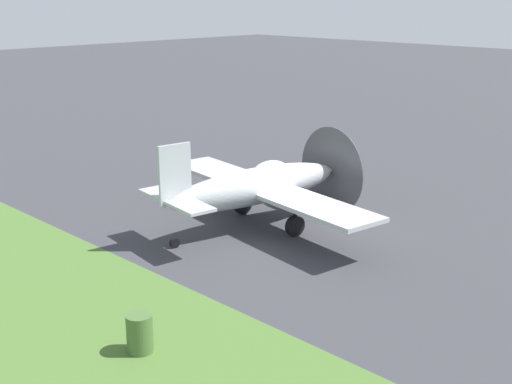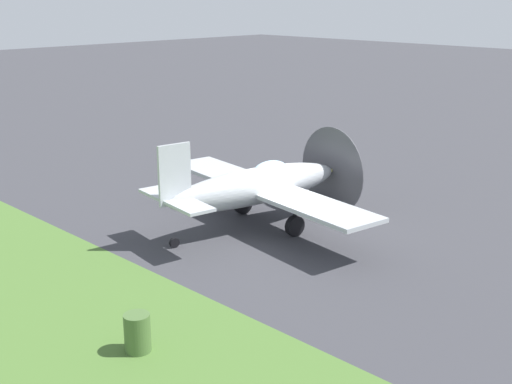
{
  "view_description": "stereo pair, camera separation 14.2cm",
  "coord_description": "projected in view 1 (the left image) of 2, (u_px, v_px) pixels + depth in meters",
  "views": [
    {
      "loc": [
        14.33,
        -16.14,
        7.77
      ],
      "look_at": [
        -1.07,
        -0.5,
        1.26
      ],
      "focal_mm": 47.2,
      "sensor_mm": 36.0,
      "label": 1
    },
    {
      "loc": [
        14.43,
        -16.04,
        7.77
      ],
      "look_at": [
        -1.07,
        -0.5,
        1.26
      ],
      "focal_mm": 47.2,
      "sensor_mm": 36.0,
      "label": 2
    }
  ],
  "objects": [
    {
      "name": "ground_plane",
      "position": [
        289.0,
        231.0,
        22.87
      ],
      "size": [
        160.0,
        160.0,
        0.0
      ],
      "primitive_type": "plane",
      "color": "#38383D"
    },
    {
      "name": "airplane_lead",
      "position": [
        260.0,
        185.0,
        22.92
      ],
      "size": [
        9.89,
        7.86,
        3.5
      ],
      "rotation": [
        0.0,
        0.0,
        -0.14
      ],
      "color": "#B2B7BC",
      "rests_on": "ground"
    },
    {
      "name": "fuel_drum",
      "position": [
        140.0,
        333.0,
        15.06
      ],
      "size": [
        0.6,
        0.6,
        0.9
      ],
      "primitive_type": "cylinder",
      "color": "#476633",
      "rests_on": "ground"
    },
    {
      "name": "ground_crew_chief",
      "position": [
        320.0,
        155.0,
        29.72
      ],
      "size": [
        0.38,
        0.6,
        1.73
      ],
      "rotation": [
        0.0,
        0.0,
        5.05
      ],
      "color": "#9E998E",
      "rests_on": "ground"
    }
  ]
}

